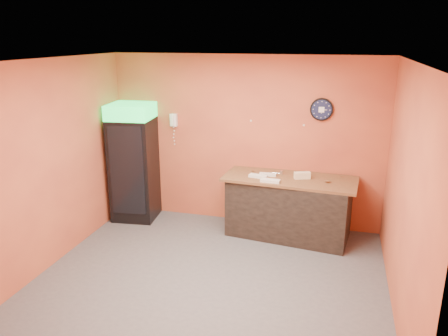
% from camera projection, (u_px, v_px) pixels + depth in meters
% --- Properties ---
extents(floor, '(4.50, 4.50, 0.00)m').
position_uv_depth(floor, '(211.00, 278.00, 5.76)').
color(floor, '#47474C').
rests_on(floor, ground).
extents(back_wall, '(4.50, 0.02, 2.80)m').
position_uv_depth(back_wall, '(245.00, 141.00, 7.20)').
color(back_wall, '#CB6139').
rests_on(back_wall, floor).
extents(left_wall, '(0.02, 4.00, 2.80)m').
position_uv_depth(left_wall, '(51.00, 164.00, 5.91)').
color(left_wall, '#CB6139').
rests_on(left_wall, floor).
extents(right_wall, '(0.02, 4.00, 2.80)m').
position_uv_depth(right_wall, '(405.00, 194.00, 4.80)').
color(right_wall, '#CB6139').
rests_on(right_wall, floor).
extents(ceiling, '(4.50, 4.00, 0.02)m').
position_uv_depth(ceiling, '(209.00, 61.00, 4.95)').
color(ceiling, white).
rests_on(ceiling, back_wall).
extents(beverage_cooler, '(0.77, 0.78, 2.00)m').
position_uv_depth(beverage_cooler, '(133.00, 164.00, 7.42)').
color(beverage_cooler, black).
rests_on(beverage_cooler, floor).
extents(prep_counter, '(1.94, 1.04, 0.93)m').
position_uv_depth(prep_counter, '(289.00, 208.00, 6.90)').
color(prep_counter, black).
rests_on(prep_counter, floor).
extents(wall_clock, '(0.35, 0.06, 0.35)m').
position_uv_depth(wall_clock, '(322.00, 109.00, 6.71)').
color(wall_clock, black).
rests_on(wall_clock, back_wall).
extents(wall_phone, '(0.12, 0.10, 0.21)m').
position_uv_depth(wall_phone, '(174.00, 120.00, 7.37)').
color(wall_phone, white).
rests_on(wall_phone, back_wall).
extents(butcher_paper, '(2.09, 1.01, 0.04)m').
position_uv_depth(butcher_paper, '(290.00, 179.00, 6.75)').
color(butcher_paper, brown).
rests_on(butcher_paper, prep_counter).
extents(sub_roll_stack, '(0.26, 0.17, 0.10)m').
position_uv_depth(sub_roll_stack, '(302.00, 175.00, 6.69)').
color(sub_roll_stack, '#F4E8BE').
rests_on(sub_roll_stack, butcher_paper).
extents(wrapped_sandwich_left, '(0.30, 0.16, 0.04)m').
position_uv_depth(wrapped_sandwich_left, '(258.00, 176.00, 6.75)').
color(wrapped_sandwich_left, silver).
rests_on(wrapped_sandwich_left, butcher_paper).
extents(wrapped_sandwich_mid, '(0.30, 0.13, 0.04)m').
position_uv_depth(wrapped_sandwich_mid, '(270.00, 181.00, 6.54)').
color(wrapped_sandwich_mid, silver).
rests_on(wrapped_sandwich_mid, butcher_paper).
extents(wrapped_sandwich_right, '(0.27, 0.12, 0.04)m').
position_uv_depth(wrapped_sandwich_right, '(268.00, 175.00, 6.84)').
color(wrapped_sandwich_right, silver).
rests_on(wrapped_sandwich_right, butcher_paper).
extents(kitchen_tool, '(0.06, 0.06, 0.06)m').
position_uv_depth(kitchen_tool, '(281.00, 172.00, 6.92)').
color(kitchen_tool, silver).
rests_on(kitchen_tool, butcher_paper).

